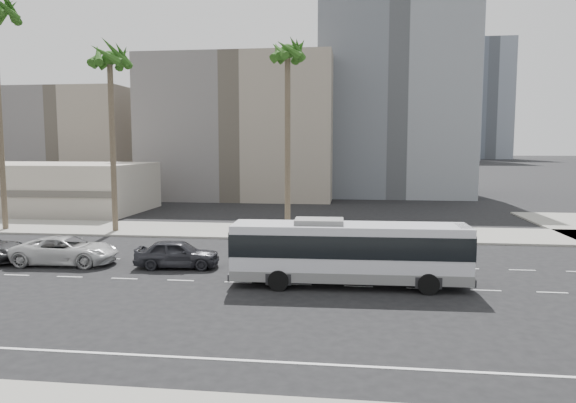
% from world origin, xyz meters
% --- Properties ---
extents(ground, '(700.00, 700.00, 0.00)m').
position_xyz_m(ground, '(0.00, 0.00, 0.00)').
color(ground, black).
rests_on(ground, ground).
extents(sidewalk_north, '(120.00, 7.00, 0.15)m').
position_xyz_m(sidewalk_north, '(0.00, 15.50, 0.07)').
color(sidewalk_north, gray).
rests_on(sidewalk_north, ground).
extents(commercial_low, '(22.00, 12.16, 5.00)m').
position_xyz_m(commercial_low, '(-30.00, 25.99, 2.50)').
color(commercial_low, '#B5AC9C').
rests_on(commercial_low, ground).
extents(midrise_beige_west, '(24.00, 18.00, 18.00)m').
position_xyz_m(midrise_beige_west, '(-12.00, 45.00, 9.00)').
color(midrise_beige_west, slate).
rests_on(midrise_beige_west, ground).
extents(midrise_gray_center, '(20.00, 20.00, 26.00)m').
position_xyz_m(midrise_gray_center, '(8.00, 52.00, 13.00)').
color(midrise_gray_center, slate).
rests_on(midrise_gray_center, ground).
extents(midrise_beige_far, '(18.00, 16.00, 15.00)m').
position_xyz_m(midrise_beige_far, '(-38.00, 50.00, 7.50)').
color(midrise_beige_far, slate).
rests_on(midrise_beige_far, ground).
extents(civic_tower, '(42.00, 42.00, 129.00)m').
position_xyz_m(civic_tower, '(-2.00, 250.00, 38.83)').
color(civic_tower, beige).
rests_on(civic_tower, ground).
extents(highrise_right, '(26.00, 26.00, 70.00)m').
position_xyz_m(highrise_right, '(45.00, 230.00, 35.00)').
color(highrise_right, slate).
rests_on(highrise_right, ground).
extents(highrise_far, '(22.00, 22.00, 60.00)m').
position_xyz_m(highrise_far, '(70.00, 260.00, 30.00)').
color(highrise_far, slate).
rests_on(highrise_far, ground).
extents(city_bus, '(11.53, 2.88, 3.29)m').
position_xyz_m(city_bus, '(2.52, 0.11, 1.73)').
color(city_bus, silver).
rests_on(city_bus, ground).
extents(car_a, '(2.35, 4.86, 1.60)m').
position_xyz_m(car_a, '(-7.11, 2.80, 0.80)').
color(car_a, '#2D2D33').
rests_on(car_a, ground).
extents(car_b, '(2.96, 5.99, 1.63)m').
position_xyz_m(car_b, '(-13.78, 2.84, 0.82)').
color(car_b, silver).
rests_on(car_b, ground).
extents(palm_near, '(4.43, 4.43, 14.95)m').
position_xyz_m(palm_near, '(-2.33, 14.59, 13.55)').
color(palm_near, brown).
rests_on(palm_near, ground).
extents(palm_mid, '(4.76, 4.76, 14.72)m').
position_xyz_m(palm_mid, '(-16.01, 13.95, 13.24)').
color(palm_mid, brown).
rests_on(palm_mid, ground).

